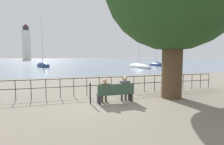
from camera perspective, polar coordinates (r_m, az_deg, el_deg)
name	(u,v)px	position (r m, az deg, el deg)	size (l,w,h in m)	color
ground_plane	(115,102)	(8.66, 0.98, -9.68)	(1000.00, 1000.00, 0.00)	gray
harbor_water	(62,60)	(169.68, -16.12, 4.06)	(600.00, 300.00, 0.01)	slate
park_bench	(115,94)	(8.51, 1.11, -6.96)	(1.81, 0.45, 0.90)	#334C38
seated_person_left	(105,89)	(8.39, -2.39, -5.48)	(0.41, 0.35, 1.21)	brown
seated_person_right	(125,88)	(8.69, 4.18, -4.92)	(0.46, 0.35, 1.28)	#4C4C51
promenade_railing	(105,83)	(10.27, -2.20, -3.41)	(15.34, 0.04, 1.05)	black
closed_umbrella	(90,92)	(8.34, -7.13, -6.21)	(0.09, 0.09, 1.04)	black
sailboat_0	(156,64)	(47.42, 14.12, 2.58)	(2.53, 6.56, 10.03)	navy
sailboat_1	(43,65)	(41.88, -21.59, 2.17)	(4.17, 6.35, 12.10)	navy
sailboat_2	(139,66)	(36.99, 8.86, 2.00)	(2.51, 8.51, 9.42)	white
harbor_lighthouse	(26,44)	(140.00, -26.17, 8.48)	(5.67, 5.67, 25.66)	silver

